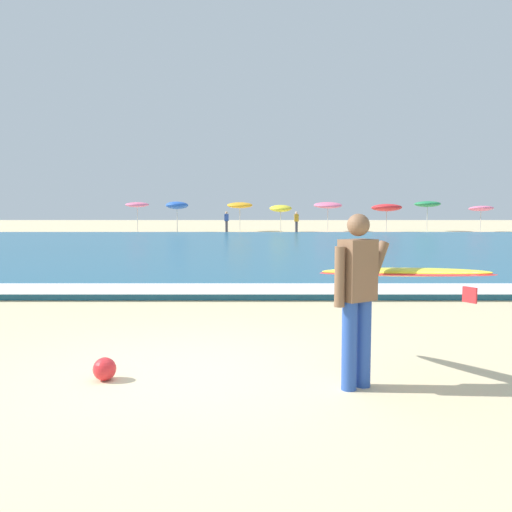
# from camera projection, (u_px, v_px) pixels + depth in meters

# --- Properties ---
(ground_plane) EXTENTS (160.00, 160.00, 0.00)m
(ground_plane) POSITION_uv_depth(u_px,v_px,m) (194.00, 372.00, 5.91)
(ground_plane) COLOR beige
(sea) EXTENTS (120.00, 28.00, 0.14)m
(sea) POSITION_uv_depth(u_px,v_px,m) (242.00, 247.00, 24.48)
(sea) COLOR #1E6084
(sea) RESTS_ON ground
(surf_foam) EXTENTS (120.00, 1.50, 0.01)m
(surf_foam) POSITION_uv_depth(u_px,v_px,m) (224.00, 289.00, 11.12)
(surf_foam) COLOR white
(surf_foam) RESTS_ON sea
(surfer_with_board) EXTENTS (1.50, 2.13, 1.73)m
(surfer_with_board) POSITION_uv_depth(u_px,v_px,m) (374.00, 285.00, 5.42)
(surfer_with_board) COLOR #284CA3
(surfer_with_board) RESTS_ON ground
(beach_umbrella_0) EXTENTS (1.76, 1.78, 2.30)m
(beach_umbrella_0) POSITION_uv_depth(u_px,v_px,m) (138.00, 205.00, 40.98)
(beach_umbrella_0) COLOR beige
(beach_umbrella_0) RESTS_ON ground
(beach_umbrella_1) EXTENTS (1.71, 1.73, 2.34)m
(beach_umbrella_1) POSITION_uv_depth(u_px,v_px,m) (178.00, 205.00, 41.17)
(beach_umbrella_1) COLOR beige
(beach_umbrella_1) RESTS_ON ground
(beach_umbrella_2) EXTENTS (2.00, 2.03, 2.35)m
(beach_umbrella_2) POSITION_uv_depth(u_px,v_px,m) (240.00, 205.00, 42.80)
(beach_umbrella_2) COLOR beige
(beach_umbrella_2) RESTS_ON ground
(beach_umbrella_3) EXTENTS (1.70, 1.74, 2.14)m
(beach_umbrella_3) POSITION_uv_depth(u_px,v_px,m) (281.00, 208.00, 41.59)
(beach_umbrella_3) COLOR beige
(beach_umbrella_3) RESTS_ON ground
(beach_umbrella_4) EXTENTS (2.22, 2.25, 2.38)m
(beach_umbrella_4) POSITION_uv_depth(u_px,v_px,m) (328.00, 205.00, 42.49)
(beach_umbrella_4) COLOR beige
(beach_umbrella_4) RESTS_ON ground
(beach_umbrella_5) EXTENTS (2.27, 2.30, 2.20)m
(beach_umbrella_5) POSITION_uv_depth(u_px,v_px,m) (387.00, 208.00, 40.97)
(beach_umbrella_5) COLOR beige
(beach_umbrella_5) RESTS_ON ground
(beach_umbrella_6) EXTENTS (2.03, 2.04, 2.40)m
(beach_umbrella_6) POSITION_uv_depth(u_px,v_px,m) (428.00, 204.00, 42.76)
(beach_umbrella_6) COLOR beige
(beach_umbrella_6) RESTS_ON ground
(beach_umbrella_7) EXTENTS (1.82, 1.85, 2.07)m
(beach_umbrella_7) POSITION_uv_depth(u_px,v_px,m) (482.00, 208.00, 41.58)
(beach_umbrella_7) COLOR beige
(beach_umbrella_7) RESTS_ON ground
(beachgoer_near_row_left) EXTENTS (0.32, 0.20, 1.58)m
(beachgoer_near_row_left) POSITION_uv_depth(u_px,v_px,m) (297.00, 221.00, 40.02)
(beachgoer_near_row_left) COLOR #383842
(beachgoer_near_row_left) RESTS_ON ground
(beachgoer_near_row_mid) EXTENTS (0.32, 0.20, 1.58)m
(beachgoer_near_row_mid) POSITION_uv_depth(u_px,v_px,m) (227.00, 221.00, 41.56)
(beachgoer_near_row_mid) COLOR #383842
(beachgoer_near_row_mid) RESTS_ON ground
(beach_ball) EXTENTS (0.24, 0.24, 0.24)m
(beach_ball) POSITION_uv_depth(u_px,v_px,m) (105.00, 369.00, 5.63)
(beach_ball) COLOR red
(beach_ball) RESTS_ON ground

